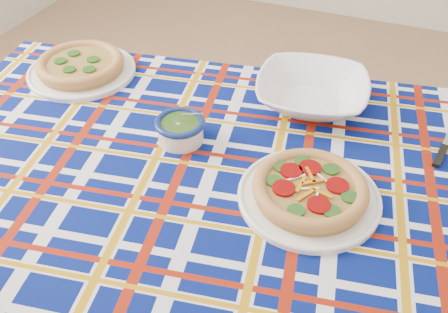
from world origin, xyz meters
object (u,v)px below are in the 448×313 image
at_px(main_focaccia_plate, 310,189).
at_px(pesto_bowl, 180,128).
at_px(dining_table, 238,208).
at_px(serving_bowl, 312,92).

distance_m(main_focaccia_plate, pesto_bowl, 0.33).
xyz_separation_m(dining_table, pesto_bowl, (-0.18, 0.09, 0.11)).
bearing_deg(dining_table, main_focaccia_plate, -5.06).
height_order(dining_table, main_focaccia_plate, main_focaccia_plate).
height_order(dining_table, pesto_bowl, pesto_bowl).
relative_size(pesto_bowl, serving_bowl, 0.41).
relative_size(dining_table, main_focaccia_plate, 5.56).
relative_size(dining_table, pesto_bowl, 14.30).
bearing_deg(pesto_bowl, main_focaccia_plate, -13.48).
distance_m(dining_table, pesto_bowl, 0.22).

